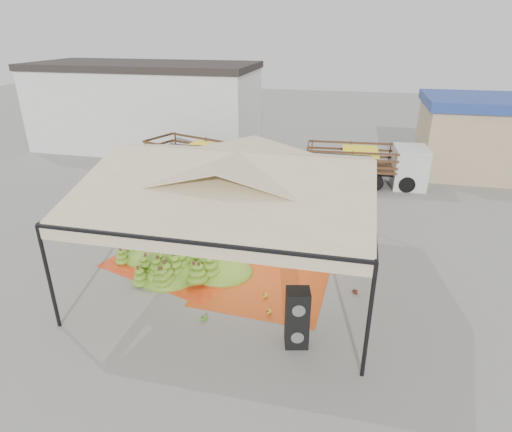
% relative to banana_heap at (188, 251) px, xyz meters
% --- Properties ---
extents(ground, '(90.00, 90.00, 0.00)m').
position_rel_banana_heap_xyz_m(ground, '(1.77, 0.16, -0.53)').
color(ground, slate).
rests_on(ground, ground).
extents(canopy_tent, '(8.10, 8.10, 4.00)m').
position_rel_banana_heap_xyz_m(canopy_tent, '(1.77, 0.16, 2.77)').
color(canopy_tent, black).
rests_on(canopy_tent, ground).
extents(building_white, '(14.30, 6.30, 5.40)m').
position_rel_banana_heap_xyz_m(building_white, '(-8.23, 14.16, 2.18)').
color(building_white, silver).
rests_on(building_white, ground).
extents(building_tan, '(6.30, 5.30, 4.10)m').
position_rel_banana_heap_xyz_m(building_tan, '(11.77, 13.16, 1.54)').
color(building_tan, tan).
rests_on(building_tan, ground).
extents(tarp_left, '(5.57, 5.43, 0.01)m').
position_rel_banana_heap_xyz_m(tarp_left, '(-0.25, 0.59, -0.52)').
color(tarp_left, '#E65415').
rests_on(tarp_left, ground).
extents(tarp_right, '(4.07, 4.25, 0.01)m').
position_rel_banana_heap_xyz_m(tarp_right, '(2.76, -0.36, -0.52)').
color(tarp_right, '#C34412').
rests_on(tarp_right, ground).
extents(banana_heap, '(5.00, 4.13, 1.06)m').
position_rel_banana_heap_xyz_m(banana_heap, '(0.00, 0.00, 0.00)').
color(banana_heap, '#577E1A').
rests_on(banana_heap, ground).
extents(hand_yellow_a, '(0.44, 0.38, 0.17)m').
position_rel_banana_heap_xyz_m(hand_yellow_a, '(3.12, -2.03, -0.44)').
color(hand_yellow_a, gold).
rests_on(hand_yellow_a, ground).
extents(hand_yellow_b, '(0.44, 0.38, 0.17)m').
position_rel_banana_heap_xyz_m(hand_yellow_b, '(2.85, -1.29, -0.44)').
color(hand_yellow_b, gold).
rests_on(hand_yellow_b, ground).
extents(hand_red_a, '(0.42, 0.36, 0.17)m').
position_rel_banana_heap_xyz_m(hand_red_a, '(4.19, -2.16, -0.44)').
color(hand_red_a, '#591F14').
rests_on(hand_red_a, ground).
extents(hand_red_b, '(0.42, 0.35, 0.18)m').
position_rel_banana_heap_xyz_m(hand_red_b, '(5.47, -0.49, -0.44)').
color(hand_red_b, '#521C12').
rests_on(hand_red_b, ground).
extents(hand_green, '(0.44, 0.36, 0.20)m').
position_rel_banana_heap_xyz_m(hand_green, '(1.42, -2.73, -0.43)').
color(hand_green, '#3B7A19').
rests_on(hand_green, ground).
extents(hanging_bunches, '(1.74, 0.24, 0.20)m').
position_rel_banana_heap_xyz_m(hanging_bunches, '(1.54, 1.62, 2.09)').
color(hanging_bunches, '#55841B').
rests_on(hanging_bunches, ground).
extents(speaker_stack, '(0.68, 0.62, 1.61)m').
position_rel_banana_heap_xyz_m(speaker_stack, '(4.12, -3.12, 0.27)').
color(speaker_stack, black).
rests_on(speaker_stack, ground).
extents(banana_leaves, '(0.96, 1.36, 3.70)m').
position_rel_banana_heap_xyz_m(banana_leaves, '(-1.73, 2.82, -0.53)').
color(banana_leaves, '#337B20').
rests_on(banana_leaves, ground).
extents(vendor, '(0.66, 0.56, 1.53)m').
position_rel_banana_heap_xyz_m(vendor, '(3.06, 4.58, 0.23)').
color(vendor, gray).
rests_on(vendor, ground).
extents(truck_left, '(6.70, 4.20, 2.18)m').
position_rel_banana_heap_xyz_m(truck_left, '(-1.84, 7.77, 0.81)').
color(truck_left, '#53371B').
rests_on(truck_left, ground).
extents(truck_right, '(5.99, 2.39, 2.02)m').
position_rel_banana_heap_xyz_m(truck_right, '(6.03, 9.80, 0.71)').
color(truck_right, '#512A1B').
rests_on(truck_right, ground).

